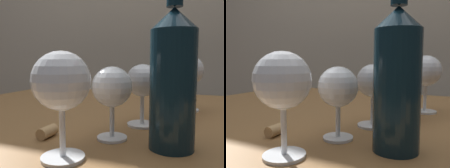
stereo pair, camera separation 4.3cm
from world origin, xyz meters
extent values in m
cube|color=brown|center=(0.00, 0.00, 0.70)|extent=(1.25, 0.89, 0.03)
cylinder|color=brown|center=(-0.56, 0.38, 0.34)|extent=(0.06, 0.06, 0.68)
cylinder|color=white|center=(-0.01, -0.32, 0.71)|extent=(0.07, 0.07, 0.00)
cylinder|color=white|center=(-0.01, -0.32, 0.76)|extent=(0.01, 0.01, 0.08)
sphere|color=white|center=(-0.01, -0.32, 0.83)|extent=(0.09, 0.09, 0.09)
ellipsoid|color=#470A16|center=(-0.01, -0.32, 0.82)|extent=(0.08, 0.08, 0.03)
cylinder|color=white|center=(0.03, -0.21, 0.71)|extent=(0.06, 0.06, 0.00)
cylinder|color=white|center=(0.03, -0.21, 0.75)|extent=(0.01, 0.01, 0.07)
sphere|color=white|center=(0.03, -0.21, 0.81)|extent=(0.07, 0.07, 0.07)
ellipsoid|color=#380711|center=(0.03, -0.21, 0.80)|extent=(0.07, 0.07, 0.02)
cylinder|color=white|center=(0.06, -0.10, 0.71)|extent=(0.07, 0.07, 0.00)
cylinder|color=white|center=(0.06, -0.10, 0.75)|extent=(0.01, 0.01, 0.07)
sphere|color=white|center=(0.06, -0.10, 0.81)|extent=(0.07, 0.07, 0.07)
ellipsoid|color=pink|center=(0.06, -0.10, 0.81)|extent=(0.06, 0.06, 0.03)
cylinder|color=white|center=(0.10, -0.01, 0.71)|extent=(0.06, 0.06, 0.00)
cylinder|color=white|center=(0.10, -0.01, 0.74)|extent=(0.01, 0.01, 0.06)
sphere|color=white|center=(0.10, -0.01, 0.80)|extent=(0.09, 0.09, 0.09)
ellipsoid|color=gold|center=(0.10, -0.01, 0.80)|extent=(0.08, 0.08, 0.04)
cylinder|color=white|center=(0.14, 0.10, 0.71)|extent=(0.06, 0.06, 0.00)
cylinder|color=white|center=(0.14, 0.10, 0.76)|extent=(0.01, 0.01, 0.08)
sphere|color=white|center=(0.14, 0.10, 0.83)|extent=(0.08, 0.08, 0.08)
ellipsoid|color=#EACC66|center=(0.14, 0.10, 0.83)|extent=(0.07, 0.07, 0.04)
cylinder|color=#0F232D|center=(0.13, -0.22, 0.81)|extent=(0.08, 0.08, 0.20)
cone|color=#0F232D|center=(0.13, -0.22, 0.92)|extent=(0.08, 0.08, 0.03)
cylinder|color=tan|center=(-0.09, -0.25, 0.72)|extent=(0.02, 0.04, 0.02)
camera|label=1|loc=(0.18, -0.61, 0.86)|focal=38.09mm
camera|label=2|loc=(0.22, -0.60, 0.86)|focal=38.09mm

